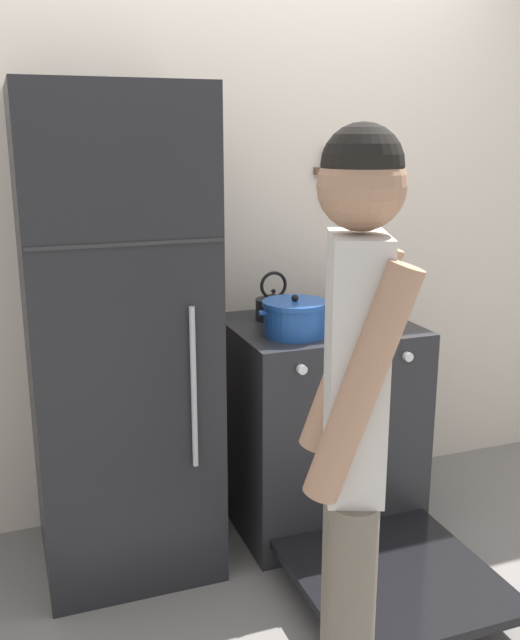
# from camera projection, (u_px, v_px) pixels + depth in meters

# --- Properties ---
(ground_plane) EXTENTS (14.00, 14.00, 0.00)m
(ground_plane) POSITION_uv_depth(u_px,v_px,m) (230.00, 493.00, 3.38)
(ground_plane) COLOR slate
(wall_back) EXTENTS (10.00, 0.06, 2.55)m
(wall_back) POSITION_uv_depth(u_px,v_px,m) (224.00, 223.00, 3.08)
(wall_back) COLOR beige
(wall_back) RESTS_ON ground_plane
(refrigerator) EXTENTS (0.65, 0.68, 1.82)m
(refrigerator) POSITION_uv_depth(u_px,v_px,m) (118.00, 338.00, 2.67)
(refrigerator) COLOR black
(refrigerator) RESTS_ON ground_plane
(stove_range) EXTENTS (0.74, 1.35, 0.89)m
(stove_range) POSITION_uv_depth(u_px,v_px,m) (321.00, 426.00, 3.04)
(stove_range) COLOR #232326
(stove_range) RESTS_ON ground_plane
(dutch_oven_pot) EXTENTS (0.30, 0.25, 0.16)m
(dutch_oven_pot) POSITION_uv_depth(u_px,v_px,m) (295.00, 318.00, 2.77)
(dutch_oven_pot) COLOR #1E4C9E
(dutch_oven_pot) RESTS_ON stove_range
(tea_kettle) EXTENTS (0.19, 0.15, 0.21)m
(tea_kettle) POSITION_uv_depth(u_px,v_px,m) (274.00, 305.00, 3.01)
(tea_kettle) COLOR black
(tea_kettle) RESTS_ON stove_range
(utensil_jar) EXTENTS (0.08, 0.08, 0.27)m
(utensil_jar) POSITION_uv_depth(u_px,v_px,m) (346.00, 295.00, 3.12)
(utensil_jar) COLOR silver
(utensil_jar) RESTS_ON stove_range
(person) EXTENTS (0.35, 0.40, 1.67)m
(person) POSITION_uv_depth(u_px,v_px,m) (353.00, 435.00, 1.69)
(person) COLOR #6B6051
(person) RESTS_ON ground_plane
(wall_knife_strip) EXTENTS (0.31, 0.03, 0.34)m
(wall_knife_strip) POSITION_uv_depth(u_px,v_px,m) (347.00, 171.00, 3.17)
(wall_knife_strip) COLOR brown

